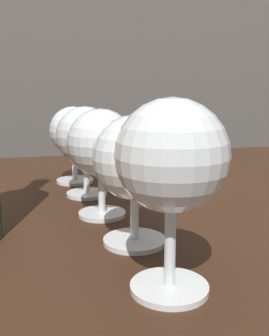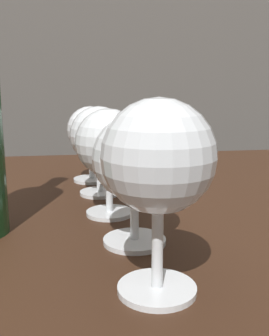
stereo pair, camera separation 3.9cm
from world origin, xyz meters
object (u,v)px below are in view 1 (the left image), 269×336
at_px(wine_glass_white, 101,145).
at_px(wine_glass_rose, 85,137).
at_px(wine_glass_merlot, 74,132).
at_px(wine_glass_empty, 134,161).
at_px(wine_glass_pinot, 172,159).

distance_m(wine_glass_white, wine_glass_rose, 0.10).
bearing_deg(wine_glass_rose, wine_glass_merlot, 94.87).
bearing_deg(wine_glass_empty, wine_glass_merlot, 96.02).
relative_size(wine_glass_pinot, wine_glass_white, 1.14).
xyz_separation_m(wine_glass_empty, wine_glass_white, (-0.02, 0.10, 0.00)).
xyz_separation_m(wine_glass_empty, wine_glass_merlot, (-0.03, 0.28, -0.00)).
xyz_separation_m(wine_glass_pinot, wine_glass_white, (-0.02, 0.20, -0.02)).
height_order(wine_glass_pinot, wine_glass_merlot, wine_glass_pinot).
relative_size(wine_glass_rose, wine_glass_merlot, 1.03).
height_order(wine_glass_pinot, wine_glass_empty, wine_glass_pinot).
bearing_deg(wine_glass_rose, wine_glass_pinot, -85.29).
height_order(wine_glass_rose, wine_glass_merlot, wine_glass_rose).
bearing_deg(wine_glass_pinot, wine_glass_rose, 94.71).
height_order(wine_glass_empty, wine_glass_rose, same).
bearing_deg(wine_glass_white, wine_glass_rose, 93.17).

